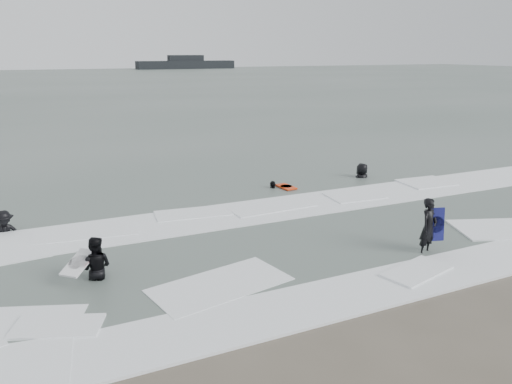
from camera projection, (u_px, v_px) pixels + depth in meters
name	position (u px, v px, depth m)	size (l,w,h in m)	color
ground	(339.00, 284.00, 12.40)	(320.00, 320.00, 0.00)	brown
sea	(70.00, 86.00, 82.53)	(320.00, 320.00, 0.00)	#47544C
surfer_centre	(426.00, 254.00, 14.26)	(0.61, 0.40, 1.67)	black
surfer_wading	(97.00, 279.00, 12.70)	(0.82, 0.64, 1.69)	black
surfer_breaker	(5.00, 234.00, 15.78)	(1.06, 0.61, 1.64)	black
surfer_right_near	(273.00, 189.00, 20.94)	(0.88, 0.37, 1.51)	black
surfer_right_far	(362.00, 178.00, 22.70)	(0.90, 0.59, 1.85)	black
surf_foam	(273.00, 235.00, 15.63)	(30.03, 9.06, 0.09)	white
bodyboards	(275.00, 218.00, 15.81)	(10.23, 8.43, 1.25)	#10124E
vessel_horizon	(186.00, 64.00, 159.59)	(31.25, 5.58, 4.24)	black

